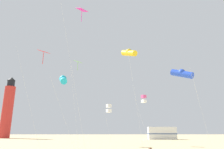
{
  "coord_description": "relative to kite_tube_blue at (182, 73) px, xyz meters",
  "views": [
    {
      "loc": [
        -0.58,
        -6.87,
        2.04
      ],
      "look_at": [
        -0.27,
        11.04,
        6.94
      ],
      "focal_mm": 32.74,
      "sensor_mm": 36.0,
      "label": 1
    }
  ],
  "objects": [
    {
      "name": "kite_tube_blue",
      "position": [
        0.0,
        0.0,
        0.0
      ],
      "size": [
        3.43,
        3.45,
        8.63
      ],
      "color": "silver",
      "rests_on": "ground"
    },
    {
      "name": "kite_diamond_lime",
      "position": [
        -11.97,
        4.7,
        2.41
      ],
      "size": [
        1.61,
        1.54,
        11.03
      ],
      "color": "silver",
      "rests_on": "ground"
    },
    {
      "name": "kite_tube_cyan",
      "position": [
        -13.0,
        1.39,
        -0.4
      ],
      "size": [
        2.86,
        3.18,
        8.24
      ],
      "color": "silver",
      "rests_on": "ground"
    },
    {
      "name": "kite_box_white",
      "position": [
        -7.83,
        8.16,
        -2.89
      ],
      "size": [
        1.32,
        1.2,
        5.61
      ],
      "color": "silver",
      "rests_on": "ground"
    },
    {
      "name": "kite_diamond_magenta",
      "position": [
        -10.36,
        -4.8,
        4.0
      ],
      "size": [
        2.76,
        2.3,
        12.77
      ],
      "color": "silver",
      "rests_on": "ground"
    },
    {
      "name": "kite_diamond_scarlet",
      "position": [
        -13.87,
        -3.52,
        0.69
      ],
      "size": [
        3.26,
        2.59,
        9.2
      ],
      "color": "silver",
      "rests_on": "ground"
    },
    {
      "name": "kite_tube_gold",
      "position": [
        -5.41,
        2.13,
        3.18
      ],
      "size": [
        2.24,
        2.52,
        11.82
      ],
      "color": "silver",
      "rests_on": "ground"
    },
    {
      "name": "kite_box_rainbow",
      "position": [
        -2.57,
        9.45,
        -1.34
      ],
      "size": [
        1.81,
        1.81,
        7.17
      ],
      "color": "silver",
      "rests_on": "ground"
    },
    {
      "name": "lighthouse_distant",
      "position": [
        -35.72,
        36.28,
        -0.09
      ],
      "size": [
        2.8,
        2.8,
        16.8
      ],
      "color": "red",
      "rests_on": "ground"
    },
    {
      "name": "rv_van_white",
      "position": [
        4.65,
        28.36,
        -6.54
      ],
      "size": [
        6.53,
        2.59,
        2.8
      ],
      "rotation": [
        0.0,
        0.0,
        -0.04
      ],
      "color": "white",
      "rests_on": "ground"
    }
  ]
}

